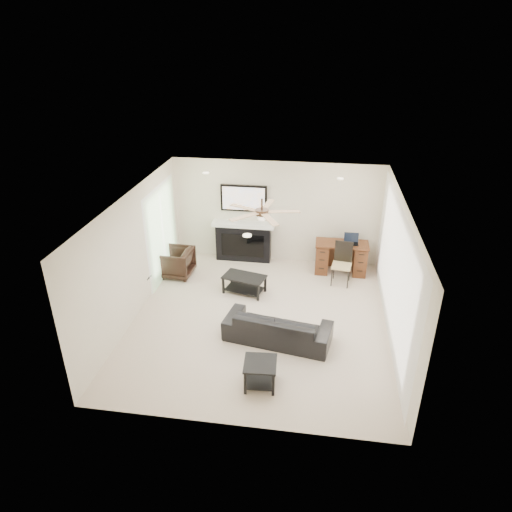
# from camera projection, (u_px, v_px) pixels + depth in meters

# --- Properties ---
(room_shell) EXTENTS (5.50, 5.54, 2.52)m
(room_shell) POSITION_uv_depth(u_px,v_px,m) (272.00, 242.00, 8.40)
(room_shell) COLOR beige
(room_shell) RESTS_ON ground
(sofa) EXTENTS (2.06, 1.09, 0.57)m
(sofa) POSITION_uv_depth(u_px,v_px,m) (278.00, 327.00, 8.39)
(sofa) COLOR black
(sofa) RESTS_ON ground
(armchair) EXTENTS (0.77, 0.75, 0.67)m
(armchair) POSITION_uv_depth(u_px,v_px,m) (176.00, 262.00, 10.62)
(armchair) COLOR black
(armchair) RESTS_ON ground
(coffee_table) EXTENTS (1.00, 0.71, 0.40)m
(coffee_table) POSITION_uv_depth(u_px,v_px,m) (244.00, 284.00, 9.96)
(coffee_table) COLOR black
(coffee_table) RESTS_ON ground
(end_table_near) EXTENTS (0.55, 0.55, 0.45)m
(end_table_near) POSITION_uv_depth(u_px,v_px,m) (260.00, 374.00, 7.33)
(end_table_near) COLOR black
(end_table_near) RESTS_ON ground
(end_table_left) EXTENTS (0.56, 0.56, 0.45)m
(end_table_left) POSITION_uv_depth(u_px,v_px,m) (137.00, 287.00, 9.81)
(end_table_left) COLOR black
(end_table_left) RESTS_ON ground
(fireplace_unit) EXTENTS (1.52, 0.34, 1.91)m
(fireplace_unit) POSITION_uv_depth(u_px,v_px,m) (243.00, 224.00, 11.07)
(fireplace_unit) COLOR black
(fireplace_unit) RESTS_ON ground
(desk) EXTENTS (1.22, 0.56, 0.76)m
(desk) POSITION_uv_depth(u_px,v_px,m) (341.00, 258.00, 10.73)
(desk) COLOR #3F240F
(desk) RESTS_ON ground
(desk_chair) EXTENTS (0.48, 0.49, 0.97)m
(desk_chair) POSITION_uv_depth(u_px,v_px,m) (342.00, 264.00, 10.20)
(desk_chair) COLOR black
(desk_chair) RESTS_ON ground
(laptop) EXTENTS (0.33, 0.24, 0.23)m
(laptop) POSITION_uv_depth(u_px,v_px,m) (351.00, 239.00, 10.47)
(laptop) COLOR black
(laptop) RESTS_ON desk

